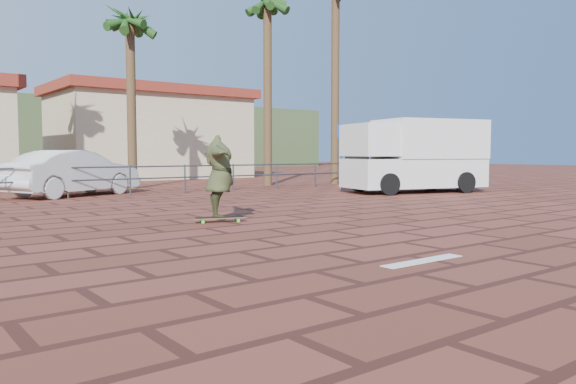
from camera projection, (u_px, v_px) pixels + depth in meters
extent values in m
plane|color=brown|center=(322.00, 254.00, 7.84)|extent=(120.00, 120.00, 0.00)
cube|color=white|center=(423.00, 261.00, 7.32)|extent=(1.40, 0.22, 0.01)
cylinder|color=#47494F|center=(68.00, 182.00, 17.32)|extent=(0.06, 0.06, 1.00)
cylinder|color=#47494F|center=(130.00, 180.00, 18.53)|extent=(0.06, 0.06, 1.00)
cylinder|color=#47494F|center=(185.00, 179.00, 19.74)|extent=(0.06, 0.06, 1.00)
cylinder|color=#47494F|center=(233.00, 177.00, 20.95)|extent=(0.06, 0.06, 1.00)
cylinder|color=#47494F|center=(276.00, 176.00, 22.17)|extent=(0.06, 0.06, 1.00)
cylinder|color=#47494F|center=(315.00, 175.00, 23.38)|extent=(0.06, 0.06, 1.00)
cylinder|color=#47494F|center=(350.00, 174.00, 24.59)|extent=(0.06, 0.06, 1.00)
cylinder|color=#47494F|center=(67.00, 168.00, 17.29)|extent=(24.00, 0.05, 0.05)
cylinder|color=#47494F|center=(68.00, 181.00, 17.31)|extent=(24.00, 0.05, 0.05)
cylinder|color=brown|center=(131.00, 106.00, 22.02)|extent=(0.36, 0.36, 6.50)
sphere|color=#26511B|center=(130.00, 20.00, 21.79)|extent=(2.40, 2.40, 2.40)
cylinder|color=brown|center=(268.00, 95.00, 24.12)|extent=(0.36, 0.36, 7.80)
sphere|color=#26511B|center=(267.00, 1.00, 23.84)|extent=(2.40, 2.40, 2.40)
cylinder|color=brown|center=(335.00, 86.00, 25.11)|extent=(0.36, 0.36, 8.80)
cube|color=beige|center=(151.00, 138.00, 31.55)|extent=(10.00, 6.00, 4.50)
cube|color=maroon|center=(150.00, 93.00, 31.38)|extent=(10.60, 6.60, 0.50)
cube|color=olive|center=(220.00, 218.00, 11.38)|extent=(1.06, 0.55, 0.02)
cube|color=black|center=(220.00, 217.00, 11.38)|extent=(1.02, 0.52, 0.00)
cube|color=silver|center=(202.00, 220.00, 11.27)|extent=(0.11, 0.18, 0.03)
cube|color=silver|center=(237.00, 219.00, 11.50)|extent=(0.11, 0.18, 0.03)
cylinder|color=#41E02F|center=(203.00, 222.00, 11.17)|extent=(0.07, 0.05, 0.07)
cylinder|color=#41E02F|center=(201.00, 221.00, 11.37)|extent=(0.07, 0.05, 0.07)
cylinder|color=#41E02F|center=(238.00, 221.00, 11.40)|extent=(0.07, 0.05, 0.07)
cylinder|color=#41E02F|center=(236.00, 219.00, 11.60)|extent=(0.07, 0.05, 0.07)
imported|color=#3A4022|center=(219.00, 176.00, 11.32)|extent=(1.23, 2.12, 1.67)
cube|color=silver|center=(414.00, 173.00, 20.13)|extent=(5.35, 3.27, 1.02)
cube|color=silver|center=(430.00, 139.00, 20.29)|extent=(4.12, 3.02, 1.39)
cube|color=silver|center=(372.00, 140.00, 19.38)|extent=(1.96, 2.35, 1.11)
cube|color=black|center=(356.00, 152.00, 19.19)|extent=(0.47, 1.53, 0.60)
cylinder|color=black|center=(389.00, 184.00, 18.63)|extent=(0.78, 0.44, 0.74)
cylinder|color=black|center=(360.00, 181.00, 20.42)|extent=(0.78, 0.44, 0.74)
cylinder|color=black|center=(465.00, 182.00, 19.81)|extent=(0.78, 0.44, 0.74)
cylinder|color=black|center=(431.00, 180.00, 21.60)|extent=(0.78, 0.44, 0.74)
imported|color=silver|center=(74.00, 173.00, 18.39)|extent=(4.78, 3.30, 1.49)
cylinder|color=gray|center=(341.00, 157.00, 21.51)|extent=(0.07, 0.07, 2.47)
cube|color=#193FB2|center=(341.00, 131.00, 21.44)|extent=(0.50, 0.19, 0.50)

